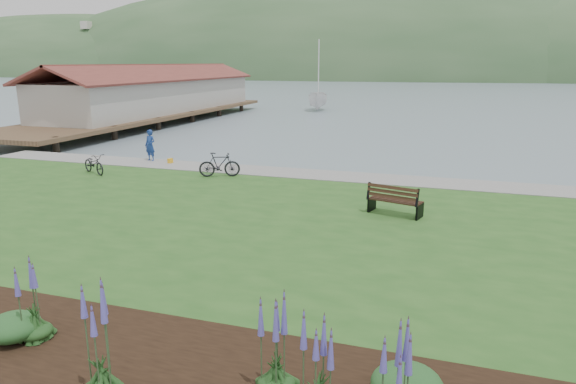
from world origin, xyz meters
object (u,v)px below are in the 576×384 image
Objects in this scene: bicycle_a at (94,164)px; person at (150,143)px; sailboat at (318,110)px; park_bench at (394,200)px.

person is at bearing 14.26° from bicycle_a.
sailboat reaches higher than bicycle_a.
sailboat is (0.58, 39.80, -0.89)m from bicycle_a.
person reaches higher than bicycle_a.
park_bench is 15.03m from person.
bicycle_a is 39.81m from sailboat.
sailboat is at bearing 99.74° from person.
park_bench is at bearing -82.16° from sailboat.
sailboat is (-0.20, 36.15, -1.40)m from person.
park_bench is 1.06× the size of bicycle_a.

